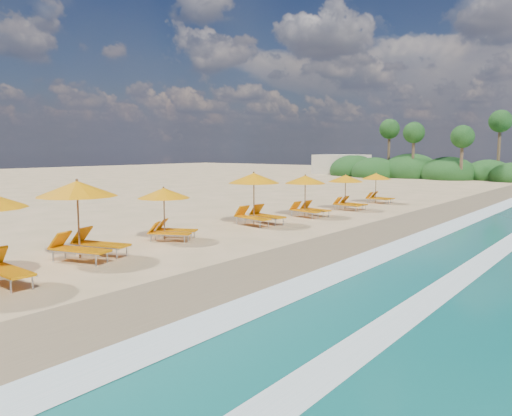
% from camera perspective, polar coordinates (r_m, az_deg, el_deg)
% --- Properties ---
extents(ground, '(160.00, 160.00, 0.00)m').
position_cam_1_polar(ground, '(20.23, 0.00, -3.38)').
color(ground, tan).
rests_on(ground, ground).
extents(wet_sand, '(4.00, 160.00, 0.01)m').
position_cam_1_polar(wet_sand, '(18.08, 10.06, -4.70)').
color(wet_sand, '#8A7552').
rests_on(wet_sand, ground).
extents(surf_foam, '(4.00, 160.00, 0.01)m').
position_cam_1_polar(surf_foam, '(17.01, 18.14, -5.59)').
color(surf_foam, white).
rests_on(surf_foam, ground).
extents(station_2, '(3.32, 3.23, 2.64)m').
position_cam_1_polar(station_2, '(17.01, -19.40, -0.68)').
color(station_2, olive).
rests_on(station_2, ground).
extents(station_3, '(2.82, 2.82, 2.13)m').
position_cam_1_polar(station_3, '(19.78, -10.16, -0.22)').
color(station_3, olive).
rests_on(station_3, ground).
extents(station_4, '(3.01, 2.87, 2.53)m').
position_cam_1_polar(station_4, '(23.40, 0.07, 1.52)').
color(station_4, olive).
rests_on(station_4, ground).
extents(station_5, '(2.69, 2.56, 2.26)m').
position_cam_1_polar(station_5, '(26.41, 5.99, 1.75)').
color(station_5, olive).
rests_on(station_5, ground).
extents(station_6, '(2.33, 2.16, 2.12)m').
position_cam_1_polar(station_6, '(29.72, 10.59, 2.09)').
color(station_6, olive).
rests_on(station_6, ground).
extents(station_7, '(2.18, 2.01, 2.03)m').
position_cam_1_polar(station_7, '(33.91, 13.95, 2.49)').
color(station_7, olive).
rests_on(station_7, ground).
extents(treeline, '(25.80, 8.80, 9.74)m').
position_cam_1_polar(treeline, '(65.14, 18.20, 4.21)').
color(treeline, '#163D14').
rests_on(treeline, ground).
extents(beach_building, '(7.00, 5.00, 2.80)m').
position_cam_1_polar(beach_building, '(72.34, 9.85, 5.00)').
color(beach_building, beige).
rests_on(beach_building, ground).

